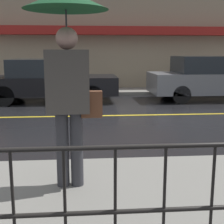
% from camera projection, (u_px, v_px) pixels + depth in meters
% --- Properties ---
extents(ground_plane, '(80.00, 80.00, 0.00)m').
position_uv_depth(ground_plane, '(120.00, 115.00, 8.52)').
color(ground_plane, black).
extents(sidewalk_near, '(28.00, 2.58, 0.15)m').
position_uv_depth(sidewalk_near, '(172.00, 202.00, 3.45)').
color(sidewalk_near, gray).
rests_on(sidewalk_near, ground_plane).
extents(sidewalk_far, '(28.00, 1.68, 0.15)m').
position_uv_depth(sidewalk_far, '(108.00, 92.00, 13.12)').
color(sidewalk_far, gray).
rests_on(sidewalk_far, ground_plane).
extents(lane_marking, '(25.20, 0.12, 0.01)m').
position_uv_depth(lane_marking, '(120.00, 115.00, 8.52)').
color(lane_marking, gold).
rests_on(lane_marking, ground_plane).
extents(building_storefront, '(28.00, 0.85, 5.77)m').
position_uv_depth(building_storefront, '(106.00, 25.00, 13.54)').
color(building_storefront, gray).
rests_on(building_storefront, ground_plane).
extents(railing_foreground, '(12.00, 0.04, 0.91)m').
position_uv_depth(railing_foreground, '(213.00, 186.00, 2.31)').
color(railing_foreground, black).
rests_on(railing_foreground, sidewalk_near).
extents(pedestrian, '(0.92, 0.92, 2.21)m').
position_uv_depth(pedestrian, '(68.00, 46.00, 3.41)').
color(pedestrian, '#333338').
rests_on(pedestrian, sidewalk_near).
extents(car_black, '(4.53, 1.87, 1.47)m').
position_uv_depth(car_black, '(50.00, 80.00, 10.81)').
color(car_black, black).
rests_on(car_black, ground_plane).
extents(car_grey, '(4.48, 1.90, 1.56)m').
position_uv_depth(car_grey, '(211.00, 78.00, 11.28)').
color(car_grey, slate).
rests_on(car_grey, ground_plane).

